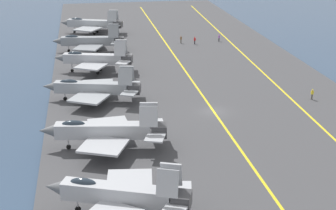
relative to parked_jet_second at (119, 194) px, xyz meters
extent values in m
plane|color=#2D425B|center=(27.17, -16.71, -2.96)|extent=(2000.00, 2000.00, 0.00)
cube|color=#424244|center=(27.17, -16.71, -2.76)|extent=(217.02, 50.89, 0.40)
cube|color=yellow|center=(27.17, -30.71, -2.55)|extent=(195.23, 6.64, 0.01)
cube|color=yellow|center=(27.17, -16.71, -2.55)|extent=(195.32, 0.36, 0.01)
cube|color=#A8AAAF|center=(0.11, 0.28, 0.03)|extent=(5.67, 11.05, 1.81)
cone|color=#5B5E60|center=(2.42, 6.32, 0.03)|extent=(2.36, 2.58, 1.72)
cube|color=#38383A|center=(-2.26, -5.91, 0.03)|extent=(2.59, 2.43, 1.54)
ellipsoid|color=#232D38|center=(1.32, 3.44, 0.89)|extent=(1.90, 2.89, 1.00)
cube|color=#A8AAAF|center=(3.33, -1.36, -0.56)|extent=(5.93, 5.43, 0.28)
cube|color=#A8AAAF|center=(-2.72, -4.44, 2.28)|extent=(1.54, 2.27, 2.67)
cube|color=#A8AAAF|center=(-0.94, -5.12, 2.28)|extent=(1.54, 2.27, 2.67)
cube|color=#A8AAAF|center=(0.05, -6.31, 0.03)|extent=(3.15, 2.60, 0.20)
cylinder|color=#B2B2B7|center=(1.59, 4.14, -1.72)|extent=(0.16, 0.16, 1.68)
cylinder|color=black|center=(1.59, 4.14, -2.26)|extent=(0.42, 0.64, 0.60)
cylinder|color=#B2B2B7|center=(0.89, -1.23, -1.72)|extent=(0.16, 0.16, 1.68)
cylinder|color=black|center=(0.89, -1.23, -2.26)|extent=(0.42, 0.64, 0.60)
cube|color=#A8AAAF|center=(16.36, 0.80, 0.04)|extent=(3.72, 12.34, 1.88)
cone|color=#5B5E60|center=(17.45, 7.81, 0.04)|extent=(2.12, 2.55, 1.79)
cube|color=#38383A|center=(15.25, -6.36, 0.04)|extent=(2.44, 2.28, 1.60)
ellipsoid|color=#232D38|center=(16.93, 4.47, 0.94)|extent=(1.48, 3.09, 1.03)
cube|color=#A8AAAF|center=(12.94, 0.92, -0.57)|extent=(6.58, 6.77, 0.28)
cube|color=#A8AAAF|center=(19.66, -0.12, -0.57)|extent=(5.38, 5.70, 0.28)
cube|color=#A8AAAF|center=(14.48, -4.90, 2.31)|extent=(1.18, 2.41, 2.62)
cube|color=#A8AAAF|center=(16.43, -5.21, 2.31)|extent=(1.18, 2.41, 2.62)
cube|color=#A8AAAF|center=(13.01, -5.51, 0.04)|extent=(3.39, 3.09, 0.20)
cube|color=#A8AAAF|center=(17.64, -6.23, 0.04)|extent=(2.85, 2.36, 0.20)
cylinder|color=#B2B2B7|center=(17.06, 5.28, -1.73)|extent=(0.16, 0.16, 1.66)
cylinder|color=black|center=(17.06, 5.28, -2.26)|extent=(0.31, 0.63, 0.60)
cylinder|color=#B2B2B7|center=(14.87, -0.21, -1.73)|extent=(0.16, 0.16, 1.66)
cylinder|color=black|center=(14.87, -0.21, -2.26)|extent=(0.31, 0.63, 0.60)
cylinder|color=#B2B2B7|center=(17.47, -0.62, -1.73)|extent=(0.16, 0.16, 1.66)
cylinder|color=black|center=(17.47, -0.62, -2.26)|extent=(0.31, 0.63, 0.60)
cube|color=#93999E|center=(35.12, 1.79, -0.23)|extent=(4.61, 11.98, 1.76)
cone|color=#5B5E60|center=(36.80, 8.51, -0.23)|extent=(2.17, 2.59, 1.67)
cube|color=#38383A|center=(33.39, -5.08, -0.23)|extent=(2.43, 2.37, 1.49)
ellipsoid|color=#232D38|center=(36.00, 5.31, 0.60)|extent=(1.64, 3.05, 0.97)
cube|color=#93999E|center=(31.70, 2.24, -0.81)|extent=(6.91, 6.94, 0.28)
cube|color=#93999E|center=(38.33, 0.57, -0.81)|extent=(5.09, 5.16, 0.28)
cube|color=#93999E|center=(32.81, -3.60, 2.01)|extent=(1.38, 2.39, 2.69)
cube|color=#93999E|center=(34.60, -4.05, 2.01)|extent=(1.38, 2.39, 2.69)
cube|color=#93999E|center=(31.30, -4.05, -0.23)|extent=(3.48, 3.20, 0.20)
cube|color=#93999E|center=(35.72, -5.16, -0.23)|extent=(2.95, 2.45, 0.20)
cylinder|color=#B2B2B7|center=(36.19, 6.09, -1.84)|extent=(0.16, 0.16, 1.45)
cylinder|color=black|center=(36.19, 6.09, -2.26)|extent=(0.36, 0.64, 0.60)
cylinder|color=#B2B2B7|center=(33.63, 0.92, -1.84)|extent=(0.16, 0.16, 1.45)
cylinder|color=black|center=(33.63, 0.92, -2.26)|extent=(0.36, 0.64, 0.60)
cylinder|color=#B2B2B7|center=(36.02, 0.32, -1.84)|extent=(0.16, 0.16, 1.45)
cylinder|color=black|center=(36.02, 0.32, -2.26)|extent=(0.36, 0.64, 0.60)
cube|color=#A8AAAF|center=(51.42, 1.02, 0.23)|extent=(4.58, 11.37, 1.78)
cone|color=#5B5E60|center=(53.08, 7.36, 0.23)|extent=(2.18, 2.49, 1.70)
cube|color=#38383A|center=(49.73, -5.47, 0.23)|extent=(2.45, 2.29, 1.52)
ellipsoid|color=#232D38|center=(52.29, 4.34, 1.08)|extent=(1.64, 2.90, 0.98)
cube|color=#A8AAAF|center=(48.19, 1.47, -0.35)|extent=(6.45, 6.53, 0.28)
cube|color=#A8AAAF|center=(54.46, -0.17, -0.35)|extent=(4.74, 4.93, 0.28)
cube|color=#A8AAAF|center=(49.13, -4.06, 2.53)|extent=(1.39, 2.29, 2.78)
cube|color=#A8AAAF|center=(50.94, -4.53, 2.53)|extent=(1.39, 2.29, 2.78)
cube|color=#A8AAAF|center=(47.62, -4.45, 0.23)|extent=(3.43, 3.11, 0.20)
cube|color=#A8AAAF|center=(52.06, -5.61, 0.23)|extent=(2.96, 2.35, 0.20)
cylinder|color=#B2B2B7|center=(52.48, 5.07, -1.61)|extent=(0.16, 0.16, 1.89)
cylinder|color=black|center=(52.48, 5.07, -2.26)|extent=(0.36, 0.64, 0.60)
cylinder|color=#B2B2B7|center=(49.92, 0.23, -1.61)|extent=(0.16, 0.16, 1.89)
cylinder|color=black|center=(49.92, 0.23, -2.26)|extent=(0.36, 0.64, 0.60)
cylinder|color=#B2B2B7|center=(52.34, -0.40, -1.61)|extent=(0.16, 0.16, 1.89)
cylinder|color=black|center=(52.34, -0.40, -2.26)|extent=(0.36, 0.64, 0.60)
cube|color=gray|center=(67.99, 1.58, -0.13)|extent=(3.36, 11.89, 1.84)
cone|color=#5B5E60|center=(68.88, 8.35, -0.13)|extent=(2.02, 2.43, 1.75)
cube|color=#38383A|center=(67.07, -5.34, -0.13)|extent=(2.35, 2.17, 1.56)
ellipsoid|color=#232D38|center=(68.45, 5.13, 0.75)|extent=(1.38, 2.97, 1.01)
cube|color=gray|center=(64.25, 1.68, -0.72)|extent=(7.06, 6.78, 0.28)
cube|color=gray|center=(71.62, 0.70, -0.72)|extent=(6.13, 5.68, 0.28)
cube|color=gray|center=(66.28, -3.96, 2.17)|extent=(1.14, 2.32, 2.71)
cube|color=gray|center=(68.19, -4.21, 2.17)|extent=(1.14, 2.32, 2.71)
cube|color=gray|center=(64.83, -4.57, -0.13)|extent=(3.34, 2.96, 0.20)
cube|color=gray|center=(69.43, -5.18, -0.13)|extent=(2.89, 2.34, 0.20)
cylinder|color=#B2B2B7|center=(68.56, 5.91, -1.80)|extent=(0.16, 0.16, 1.51)
cylinder|color=black|center=(68.56, 5.91, -2.26)|extent=(0.30, 0.62, 0.60)
cylinder|color=#B2B2B7|center=(66.55, 0.57, -1.80)|extent=(0.16, 0.16, 1.51)
cylinder|color=black|center=(66.55, 0.57, -2.26)|extent=(0.30, 0.62, 0.60)
cylinder|color=#B2B2B7|center=(69.11, 0.23, -1.80)|extent=(0.16, 0.16, 1.51)
cylinder|color=black|center=(69.11, 0.23, -2.26)|extent=(0.30, 0.62, 0.60)
cube|color=#9EA3A8|center=(86.46, 0.45, 0.08)|extent=(5.72, 12.02, 1.85)
cone|color=#5B5E60|center=(88.77, 7.08, 0.08)|extent=(2.41, 2.74, 1.76)
cube|color=#38383A|center=(84.10, -6.33, 0.08)|extent=(2.65, 2.55, 1.57)
ellipsoid|color=#232D38|center=(87.67, 3.92, 0.96)|extent=(1.93, 3.11, 1.02)
cube|color=#9EA3A8|center=(82.80, 1.30, -0.52)|extent=(7.56, 7.45, 0.28)
cube|color=#9EA3A8|center=(89.86, -1.16, -0.52)|extent=(6.07, 5.71, 0.28)
cube|color=#9EA3A8|center=(83.61, -4.78, 2.31)|extent=(1.53, 2.43, 2.57)
cube|color=#9EA3A8|center=(85.45, -5.41, 2.31)|extent=(1.53, 2.43, 2.57)
cube|color=#9EA3A8|center=(82.07, -5.10, 0.08)|extent=(3.56, 3.36, 0.20)
cube|color=#9EA3A8|center=(86.46, -6.63, 0.08)|extent=(3.13, 2.70, 0.20)
cylinder|color=#B2B2B7|center=(87.94, 4.69, -1.70)|extent=(0.16, 0.16, 1.72)
cylinder|color=black|center=(87.94, 4.69, -2.26)|extent=(0.40, 0.64, 0.60)
cylinder|color=#B2B2B7|center=(84.84, -0.28, -1.70)|extent=(0.16, 0.16, 1.72)
cylinder|color=black|center=(84.84, -0.28, -2.26)|extent=(0.40, 0.64, 0.60)
cylinder|color=#B2B2B7|center=(87.28, -1.13, -1.70)|extent=(0.16, 0.16, 1.72)
cylinder|color=black|center=(87.28, -1.13, -2.26)|extent=(0.40, 0.64, 0.60)
cylinder|color=#4C473D|center=(72.38, -20.25, -2.10)|extent=(0.24, 0.24, 0.91)
cube|color=brown|center=(72.38, -20.25, -1.34)|extent=(0.36, 0.44, 0.62)
sphere|color=#9E7051|center=(72.38, -20.25, -0.90)|extent=(0.22, 0.22, 0.22)
sphere|color=brown|center=(72.38, -20.25, -0.84)|extent=(0.24, 0.24, 0.24)
cylinder|color=#232328|center=(72.72, -29.62, -2.14)|extent=(0.24, 0.24, 0.85)
cube|color=purple|center=(72.72, -29.62, -1.42)|extent=(0.41, 0.31, 0.58)
sphere|color=tan|center=(72.72, -29.62, -1.00)|extent=(0.22, 0.22, 0.22)
sphere|color=purple|center=(72.72, -29.62, -0.94)|extent=(0.24, 0.24, 0.24)
cylinder|color=#4C473D|center=(29.86, -34.05, -2.10)|extent=(0.24, 0.24, 0.92)
cube|color=yellow|center=(29.86, -34.05, -1.36)|extent=(0.27, 0.39, 0.57)
sphere|color=#9E7051|center=(29.86, -34.05, -0.94)|extent=(0.22, 0.22, 0.22)
sphere|color=yellow|center=(29.86, -34.05, -0.88)|extent=(0.24, 0.24, 0.24)
cylinder|color=#232328|center=(70.79, -23.24, -2.10)|extent=(0.24, 0.24, 0.91)
cube|color=red|center=(70.79, -23.24, -1.35)|extent=(0.35, 0.44, 0.59)
sphere|color=tan|center=(70.79, -23.24, -0.93)|extent=(0.22, 0.22, 0.22)
sphere|color=red|center=(70.79, -23.24, -0.87)|extent=(0.24, 0.24, 0.24)
camera|label=1|loc=(-44.99, 2.61, 26.03)|focal=55.00mm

